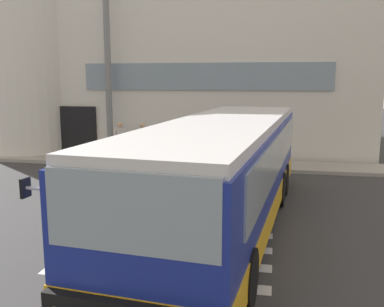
# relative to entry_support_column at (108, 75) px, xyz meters

# --- Properties ---
(ground_plane) EXTENTS (80.00, 90.00, 0.02)m
(ground_plane) POSITION_rel_entry_support_column_xyz_m (3.29, -5.40, -3.86)
(ground_plane) COLOR #353538
(ground_plane) RESTS_ON ground
(bay_paint_stripes) EXTENTS (4.40, 3.96, 0.01)m
(bay_paint_stripes) POSITION_rel_entry_support_column_xyz_m (5.29, -9.60, -3.84)
(bay_paint_stripes) COLOR silver
(bay_paint_stripes) RESTS_ON ground
(terminal_building) EXTENTS (19.01, 13.80, 8.70)m
(terminal_building) POSITION_rel_entry_support_column_xyz_m (2.61, 6.14, 0.49)
(terminal_building) COLOR silver
(terminal_building) RESTS_ON ground
(boarding_curb) EXTENTS (21.21, 2.00, 0.15)m
(boarding_curb) POSITION_rel_entry_support_column_xyz_m (3.29, -0.60, -3.77)
(boarding_curb) COLOR #9E9B93
(boarding_curb) RESTS_ON ground
(entry_support_column) EXTENTS (0.28, 0.28, 7.39)m
(entry_support_column) POSITION_rel_entry_support_column_xyz_m (0.00, 0.00, 0.00)
(entry_support_column) COLOR slate
(entry_support_column) RESTS_ON boarding_curb
(bus_main_foreground) EXTENTS (4.07, 11.60, 2.70)m
(bus_main_foreground) POSITION_rel_entry_support_column_xyz_m (6.25, -8.29, -2.51)
(bus_main_foreground) COLOR navy
(bus_main_foreground) RESTS_ON ground
(passenger_near_column) EXTENTS (0.52, 0.50, 1.68)m
(passenger_near_column) POSITION_rel_entry_support_column_xyz_m (0.78, -0.78, -2.73)
(passenger_near_column) COLOR #1E2338
(passenger_near_column) RESTS_ON boarding_curb
(passenger_by_doorway) EXTENTS (0.57, 0.32, 1.68)m
(passenger_by_doorway) POSITION_rel_entry_support_column_xyz_m (1.86, -0.92, -2.77)
(passenger_by_doorway) COLOR #4C4233
(passenger_by_doorway) RESTS_ON boarding_curb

